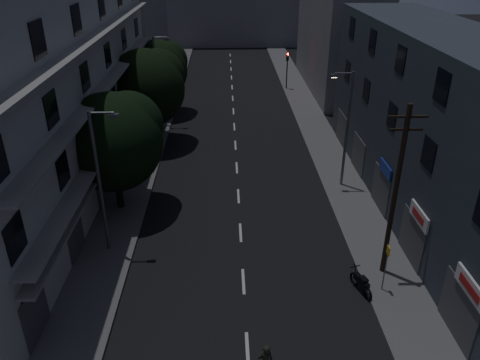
{
  "coord_description": "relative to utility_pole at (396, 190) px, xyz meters",
  "views": [
    {
      "loc": [
        -0.76,
        -12.36,
        15.36
      ],
      "look_at": [
        0.0,
        12.0,
        3.0
      ],
      "focal_mm": 35.0,
      "sensor_mm": 36.0,
      "label": 1
    }
  ],
  "objects": [
    {
      "name": "street_lamp_right",
      "position": [
        -0.06,
        9.78,
        -0.27
      ],
      "size": [
        1.51,
        0.25,
        8.0
      ],
      "color": "slate",
      "rests_on": "sidewalk_right"
    },
    {
      "name": "bus_stop_sign",
      "position": [
        -0.47,
        -1.48,
        -2.98
      ],
      "size": [
        0.06,
        0.35,
        2.52
      ],
      "color": "#595B60",
      "rests_on": "sidewalk_right"
    },
    {
      "name": "tree_far",
      "position": [
        -14.51,
        26.23,
        -0.28
      ],
      "size": [
        5.73,
        5.73,
        7.09
      ],
      "color": "black",
      "rests_on": "sidewalk_left"
    },
    {
      "name": "building_far_left",
      "position": [
        -19.25,
        41.01,
        3.13
      ],
      "size": [
        6.0,
        20.0,
        16.0
      ],
      "primitive_type": "cube",
      "color": "slate",
      "rests_on": "ground"
    },
    {
      "name": "motorcycle",
      "position": [
        -1.51,
        -1.42,
        -4.39
      ],
      "size": [
        0.8,
        1.84,
        1.22
      ],
      "rotation": [
        0.0,
        0.0,
        0.31
      ],
      "color": "black",
      "rests_on": "ground"
    },
    {
      "name": "street_lamp_left_near",
      "position": [
        -14.53,
        2.46,
        -0.27
      ],
      "size": [
        1.51,
        0.25,
        8.0
      ],
      "color": "#585C60",
      "rests_on": "sidewalk_left"
    },
    {
      "name": "building_right",
      "position": [
        4.74,
        7.01,
        0.63
      ],
      "size": [
        6.19,
        28.0,
        11.0
      ],
      "color": "#2E363F",
      "rests_on": "ground"
    },
    {
      "name": "lane_markings",
      "position": [
        -7.25,
        24.26,
        -4.86
      ],
      "size": [
        0.15,
        60.5,
        0.01
      ],
      "color": "beige",
      "rests_on": "ground"
    },
    {
      "name": "utility_pole",
      "position": [
        0.0,
        0.0,
        0.0
      ],
      "size": [
        1.8,
        0.24,
        9.0
      ],
      "color": "black",
      "rests_on": "sidewalk_right"
    },
    {
      "name": "traffic_signal_far_left",
      "position": [
        -13.74,
        34.17,
        -1.77
      ],
      "size": [
        0.28,
        0.37,
        4.1
      ],
      "color": "black",
      "rests_on": "sidewalk_left"
    },
    {
      "name": "ground",
      "position": [
        -7.25,
        18.01,
        -4.87
      ],
      "size": [
        160.0,
        160.0,
        0.0
      ],
      "primitive_type": "plane",
      "color": "black",
      "rests_on": "ground"
    },
    {
      "name": "street_lamp_left_far",
      "position": [
        -14.16,
        22.76,
        -0.27
      ],
      "size": [
        1.51,
        0.25,
        8.0
      ],
      "color": "slate",
      "rests_on": "sidewalk_left"
    },
    {
      "name": "sidewalk_left",
      "position": [
        -14.75,
        18.01,
        -4.79
      ],
      "size": [
        3.0,
        90.0,
        0.15
      ],
      "primitive_type": "cube",
      "color": "#565659",
      "rests_on": "ground"
    },
    {
      "name": "sidewalk_right",
      "position": [
        0.25,
        18.01,
        -4.79
      ],
      "size": [
        3.0,
        90.0,
        0.15
      ],
      "primitive_type": "cube",
      "color": "#565659",
      "rests_on": "ground"
    },
    {
      "name": "building_far_end",
      "position": [
        -7.25,
        63.01,
        0.13
      ],
      "size": [
        24.0,
        8.0,
        10.0
      ],
      "primitive_type": "cube",
      "color": "slate",
      "rests_on": "ground"
    },
    {
      "name": "building_left",
      "position": [
        -19.23,
        11.01,
        2.13
      ],
      "size": [
        7.0,
        36.0,
        14.0
      ],
      "color": "#B5B6B0",
      "rests_on": "ground"
    },
    {
      "name": "tree_near",
      "position": [
        -14.85,
        7.19,
        -0.01
      ],
      "size": [
        6.1,
        6.1,
        7.52
      ],
      "color": "black",
      "rests_on": "sidewalk_left"
    },
    {
      "name": "tree_mid",
      "position": [
        -14.46,
        18.31,
        0.18
      ],
      "size": [
        6.37,
        6.37,
        7.84
      ],
      "color": "black",
      "rests_on": "sidewalk_left"
    },
    {
      "name": "building_far_right",
      "position": [
        4.75,
        35.01,
        1.63
      ],
      "size": [
        6.0,
        20.0,
        13.0
      ],
      "primitive_type": "cube",
      "color": "slate",
      "rests_on": "ground"
    },
    {
      "name": "traffic_signal_far_right",
      "position": [
        -0.89,
        34.37,
        -1.77
      ],
      "size": [
        0.28,
        0.37,
        4.1
      ],
      "color": "black",
      "rests_on": "sidewalk_right"
    }
  ]
}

